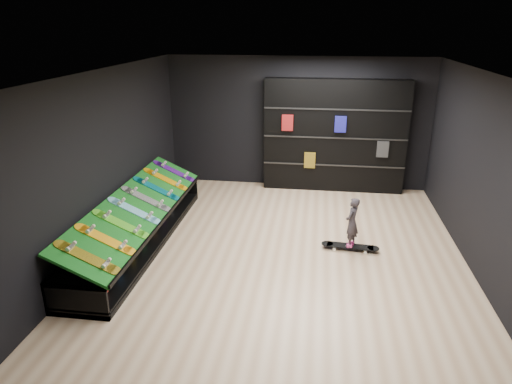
# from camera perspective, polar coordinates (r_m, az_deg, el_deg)

# --- Properties ---
(floor) EXTENTS (6.00, 7.00, 0.01)m
(floor) POSITION_cam_1_polar(r_m,az_deg,el_deg) (7.89, 3.43, -7.51)
(floor) COLOR beige
(floor) RESTS_ON ground
(ceiling) EXTENTS (6.00, 7.00, 0.01)m
(ceiling) POSITION_cam_1_polar(r_m,az_deg,el_deg) (7.00, 3.96, 14.73)
(ceiling) COLOR white
(ceiling) RESTS_ON ground
(wall_back) EXTENTS (6.00, 0.02, 3.00)m
(wall_back) POSITION_cam_1_polar(r_m,az_deg,el_deg) (10.69, 5.18, 8.56)
(wall_back) COLOR black
(wall_back) RESTS_ON ground
(wall_front) EXTENTS (6.00, 0.02, 3.00)m
(wall_front) POSITION_cam_1_polar(r_m,az_deg,el_deg) (4.12, -0.27, -11.79)
(wall_front) COLOR black
(wall_front) RESTS_ON ground
(wall_left) EXTENTS (0.02, 7.00, 3.00)m
(wall_left) POSITION_cam_1_polar(r_m,az_deg,el_deg) (8.08, -18.08, 3.69)
(wall_left) COLOR black
(wall_left) RESTS_ON ground
(wall_right) EXTENTS (0.02, 7.00, 3.00)m
(wall_right) POSITION_cam_1_polar(r_m,az_deg,el_deg) (7.70, 26.53, 1.70)
(wall_right) COLOR black
(wall_right) RESTS_ON ground
(display_rack) EXTENTS (0.90, 4.50, 0.50)m
(display_rack) POSITION_cam_1_polar(r_m,az_deg,el_deg) (8.33, -14.34, -4.62)
(display_rack) COLOR black
(display_rack) RESTS_ON ground
(turf_ramp) EXTENTS (0.92, 4.50, 0.46)m
(turf_ramp) POSITION_cam_1_polar(r_m,az_deg,el_deg) (8.14, -14.30, -1.71)
(turf_ramp) COLOR #0D5613
(turf_ramp) RESTS_ON display_rack
(back_shelving) EXTENTS (3.18, 0.37, 2.54)m
(back_shelving) POSITION_cam_1_polar(r_m,az_deg,el_deg) (10.55, 9.78, 6.91)
(back_shelving) COLOR black
(back_shelving) RESTS_ON ground
(floor_skateboard) EXTENTS (1.00, 0.30, 0.09)m
(floor_skateboard) POSITION_cam_1_polar(r_m,az_deg,el_deg) (8.08, 11.66, -6.83)
(floor_skateboard) COLOR black
(floor_skateboard) RESTS_ON ground
(child) EXTENTS (0.21, 0.24, 0.52)m
(child) POSITION_cam_1_polar(r_m,az_deg,el_deg) (7.95, 11.82, -4.87)
(child) COLOR black
(child) RESTS_ON floor_skateboard
(display_board_0) EXTENTS (0.93, 0.22, 0.50)m
(display_board_0) POSITION_cam_1_polar(r_m,az_deg,el_deg) (6.57, -20.31, -7.67)
(display_board_0) COLOR yellow
(display_board_0) RESTS_ON turf_ramp
(display_board_1) EXTENTS (0.93, 0.22, 0.50)m
(display_board_1) POSITION_cam_1_polar(r_m,az_deg,el_deg) (7.00, -18.29, -5.65)
(display_board_1) COLOR orange
(display_board_1) RESTS_ON turf_ramp
(display_board_2) EXTENTS (0.93, 0.22, 0.50)m
(display_board_2) POSITION_cam_1_polar(r_m,az_deg,el_deg) (7.44, -16.51, -3.86)
(display_board_2) COLOR green
(display_board_2) RESTS_ON turf_ramp
(display_board_3) EXTENTS (0.93, 0.22, 0.50)m
(display_board_3) POSITION_cam_1_polar(r_m,az_deg,el_deg) (7.89, -14.95, -2.26)
(display_board_3) COLOR #0CB2E5
(display_board_3) RESTS_ON turf_ramp
(display_board_4) EXTENTS (0.93, 0.22, 0.50)m
(display_board_4) POSITION_cam_1_polar(r_m,az_deg,el_deg) (8.35, -13.56, -0.84)
(display_board_4) COLOR black
(display_board_4) RESTS_ON turf_ramp
(display_board_5) EXTENTS (0.93, 0.22, 0.50)m
(display_board_5) POSITION_cam_1_polar(r_m,az_deg,el_deg) (8.83, -12.31, 0.42)
(display_board_5) COLOR #0C8C99
(display_board_5) RESTS_ON turf_ramp
(display_board_6) EXTENTS (0.93, 0.22, 0.50)m
(display_board_6) POSITION_cam_1_polar(r_m,az_deg,el_deg) (9.31, -11.20, 1.56)
(display_board_6) COLOR yellow
(display_board_6) RESTS_ON turf_ramp
(display_board_7) EXTENTS (0.93, 0.22, 0.50)m
(display_board_7) POSITION_cam_1_polar(r_m,az_deg,el_deg) (9.80, -10.19, 2.59)
(display_board_7) COLOR purple
(display_board_7) RESTS_ON turf_ramp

